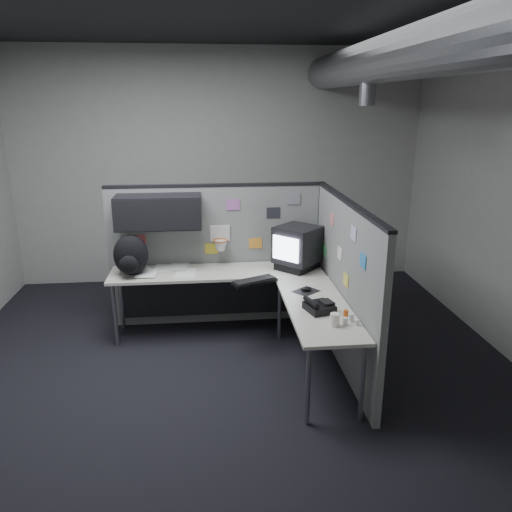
{
  "coord_description": "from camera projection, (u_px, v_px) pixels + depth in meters",
  "views": [
    {
      "loc": [
        -0.2,
        -4.16,
        2.5
      ],
      "look_at": [
        0.26,
        0.35,
        1.08
      ],
      "focal_mm": 35.0,
      "sensor_mm": 36.0,
      "label": 1
    }
  ],
  "objects": [
    {
      "name": "room",
      "position": [
        295.0,
        151.0,
        4.15
      ],
      "size": [
        5.62,
        5.62,
        3.22
      ],
      "color": "black",
      "rests_on": "ground"
    },
    {
      "name": "partition_back",
      "position": [
        202.0,
        242.0,
        5.57
      ],
      "size": [
        2.44,
        0.42,
        1.63
      ],
      "color": "slate",
      "rests_on": "ground"
    },
    {
      "name": "partition_right",
      "position": [
        344.0,
        284.0,
        4.78
      ],
      "size": [
        0.07,
        2.23,
        1.63
      ],
      "color": "slate",
      "rests_on": "ground"
    },
    {
      "name": "desk",
      "position": [
        241.0,
        289.0,
        5.21
      ],
      "size": [
        2.31,
        2.11,
        0.73
      ],
      "color": "beige",
      "rests_on": "ground"
    },
    {
      "name": "monitor",
      "position": [
        297.0,
        247.0,
        5.43
      ],
      "size": [
        0.59,
        0.59,
        0.47
      ],
      "rotation": [
        0.0,
        0.0,
        0.0
      ],
      "color": "black",
      "rests_on": "desk"
    },
    {
      "name": "keyboard",
      "position": [
        254.0,
        281.0,
        5.06
      ],
      "size": [
        0.49,
        0.35,
        0.04
      ],
      "rotation": [
        0.0,
        0.0,
        -0.33
      ],
      "color": "black",
      "rests_on": "desk"
    },
    {
      "name": "mouse",
      "position": [
        306.0,
        290.0,
        4.83
      ],
      "size": [
        0.28,
        0.28,
        0.05
      ],
      "rotation": [
        0.0,
        0.0,
        -0.13
      ],
      "color": "black",
      "rests_on": "desk"
    },
    {
      "name": "phone",
      "position": [
        319.0,
        306.0,
        4.37
      ],
      "size": [
        0.28,
        0.29,
        0.11
      ],
      "rotation": [
        0.0,
        0.0,
        0.11
      ],
      "color": "black",
      "rests_on": "desk"
    },
    {
      "name": "bottles",
      "position": [
        349.0,
        318.0,
        4.15
      ],
      "size": [
        0.13,
        0.16,
        0.08
      ],
      "rotation": [
        0.0,
        0.0,
        -0.0
      ],
      "color": "silver",
      "rests_on": "desk"
    },
    {
      "name": "cup",
      "position": [
        335.0,
        320.0,
        4.08
      ],
      "size": [
        0.09,
        0.09,
        0.11
      ],
      "primitive_type": "cylinder",
      "rotation": [
        0.0,
        0.0,
        0.11
      ],
      "color": "white",
      "rests_on": "desk"
    },
    {
      "name": "papers",
      "position": [
        158.0,
        270.0,
        5.43
      ],
      "size": [
        0.83,
        0.54,
        0.02
      ],
      "rotation": [
        0.0,
        0.0,
        -0.08
      ],
      "color": "white",
      "rests_on": "desk"
    },
    {
      "name": "backpack",
      "position": [
        131.0,
        256.0,
        5.22
      ],
      "size": [
        0.43,
        0.43,
        0.44
      ],
      "rotation": [
        0.0,
        0.0,
        -0.38
      ],
      "color": "black",
      "rests_on": "desk"
    }
  ]
}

